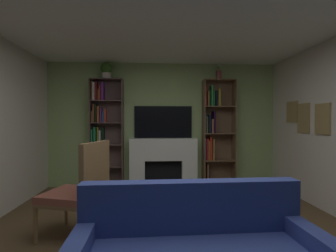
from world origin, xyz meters
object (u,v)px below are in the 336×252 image
coffee_table (186,223)px  bookshelf_right (215,131)px  bookshelf_left (103,134)px  fireplace (163,161)px  tv (163,122)px  vase_with_flowers (219,73)px  armchair (81,189)px  potted_plant (106,70)px

coffee_table → bookshelf_right: bearing=70.8°
bookshelf_left → coffee_table: (1.34, -2.78, -0.77)m
fireplace → tv: tv is taller
vase_with_flowers → coffee_table: size_ratio=0.42×
bookshelf_left → armchair: bearing=-86.1°
bookshelf_right → vase_with_flowers: size_ratio=6.59×
bookshelf_right → vase_with_flowers: vase_with_flowers is taller
tv → armchair: bearing=-114.8°
potted_plant → armchair: (0.08, -2.20, -1.83)m
bookshelf_right → potted_plant: (-2.22, -0.04, 1.24)m
vase_with_flowers → armchair: size_ratio=0.30×
bookshelf_left → coffee_table: size_ratio=2.78×
potted_plant → fireplace: bearing=1.3°
tv → vase_with_flowers: (1.15, -0.12, 1.01)m
vase_with_flowers → coffee_table: (-1.04, -2.73, -2.02)m
tv → potted_plant: size_ratio=3.60×
fireplace → tv: size_ratio=1.24×
bookshelf_left → bookshelf_right: size_ratio=1.00×
armchair → bookshelf_left: bearing=93.9°
fireplace → bookshelf_right: 1.24m
bookshelf_right → coffee_table: size_ratio=2.78×
fireplace → vase_with_flowers: (1.15, -0.02, 1.81)m
tv → vase_with_flowers: 1.53m
fireplace → tv: 0.81m
bookshelf_left → potted_plant: bearing=-34.7°
tv → bookshelf_left: 1.25m
armchair → coffee_table: size_ratio=1.41×
bookshelf_right → coffee_table: 3.04m
fireplace → potted_plant: size_ratio=4.48×
fireplace → coffee_table: (0.11, -2.75, -0.20)m
bookshelf_right → potted_plant: 2.54m
fireplace → vase_with_flowers: bearing=-1.2°
tv → bookshelf_right: bearing=-4.4°
potted_plant → armchair: potted_plant is taller
bookshelf_right → tv: bearing=175.6°
bookshelf_left → potted_plant: size_ratio=6.69×
tv → coffee_table: 3.02m
bookshelf_right → coffee_table: (-0.96, -2.77, -0.82)m
tv → bookshelf_left: bearing=-176.9°
armchair → vase_with_flowers: bearing=44.7°
coffee_table → armchair: bearing=156.0°
potted_plant → coffee_table: size_ratio=0.42×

